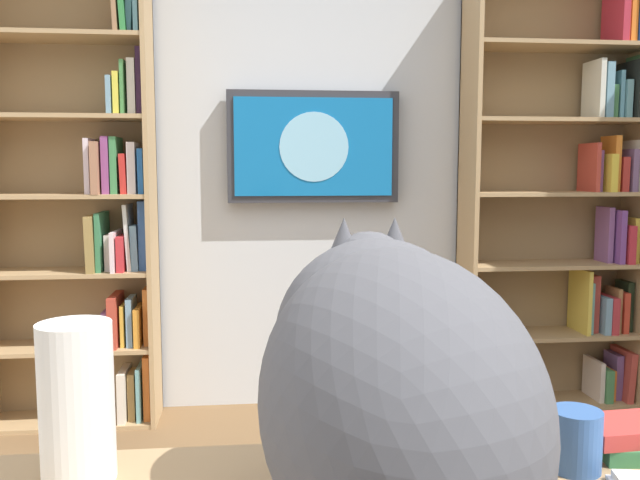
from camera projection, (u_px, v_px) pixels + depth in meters
name	position (u px, v px, depth m)	size (l,w,h in m)	color
wall_back	(315.00, 144.00, 3.38)	(4.52, 0.06, 2.70)	silver
bookshelf_left	(571.00, 196.00, 3.38)	(0.92, 0.28, 2.20)	tan
bookshelf_right	(87.00, 202.00, 3.12)	(0.81, 0.28, 2.20)	tan
wall_mounted_tv	(313.00, 147.00, 3.29)	(0.86, 0.07, 0.55)	#333338
cat	(389.00, 379.00, 0.84)	(0.34, 0.68, 0.40)	#4C4C51
paper_towel_roll	(77.00, 402.00, 0.99)	(0.11, 0.11, 0.24)	white
coffee_mug	(575.00, 440.00, 1.03)	(0.08, 0.08, 0.10)	#335999
desk_book_stack	(638.00, 436.00, 1.10)	(0.20, 0.14, 0.05)	#387A47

